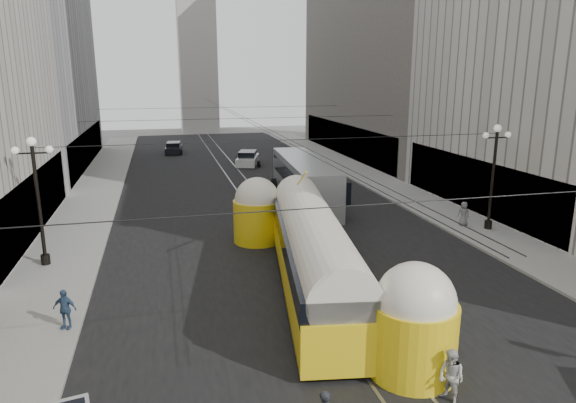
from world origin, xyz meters
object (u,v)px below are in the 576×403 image
pedestrian_crossing_b (451,377)px  pedestrian_sidewalk_left (65,309)px  streetcar (313,249)px  city_bus (304,179)px  pedestrian_sidewalk_right (464,214)px

pedestrian_crossing_b → pedestrian_sidewalk_left: 13.73m
streetcar → pedestrian_crossing_b: streetcar is taller
streetcar → city_bus: bearing=75.7°
pedestrian_crossing_b → pedestrian_sidewalk_right: size_ratio=1.12×
pedestrian_crossing_b → pedestrian_sidewalk_left: size_ratio=1.10×
pedestrian_sidewalk_left → city_bus: bearing=70.5°
pedestrian_crossing_b → pedestrian_sidewalk_right: pedestrian_crossing_b is taller
streetcar → city_bus: 15.89m
streetcar → pedestrian_sidewalk_right: (11.88, 6.79, -0.95)m
pedestrian_sidewalk_right → pedestrian_sidewalk_left: (-21.99, -8.37, 0.01)m
pedestrian_sidewalk_right → pedestrian_sidewalk_left: size_ratio=0.98×
pedestrian_sidewalk_left → pedestrian_sidewalk_right: bearing=40.9°
city_bus → pedestrian_crossing_b: bearing=-95.7°
streetcar → pedestrian_crossing_b: (1.52, -8.90, -1.01)m
streetcar → city_bus: (3.93, 15.40, -0.06)m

